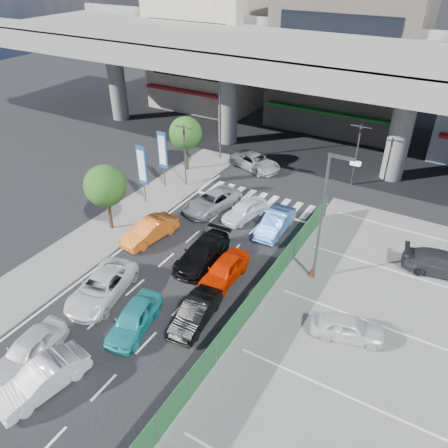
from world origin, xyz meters
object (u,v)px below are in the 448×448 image
Objects in this scene: sedan_black_mid at (202,253)px; kei_truck_front_right at (275,223)px; street_lamp_right at (326,210)px; van_white_back_left at (29,350)px; taxi_teal_mid at (134,319)px; traffic_light_left at (184,141)px; hatch_white_back_mid at (42,379)px; signboard_near at (142,167)px; parked_sedan_white at (348,328)px; street_lamp_left at (222,109)px; traffic_cone at (312,271)px; hatch_black_mid_right at (196,313)px; taxi_orange_left at (150,231)px; sedan_white_front_mid at (245,210)px; tree_far at (186,133)px; taxi_orange_right at (224,270)px; traffic_light_right at (359,140)px; parked_sedan_dgrey at (443,264)px; signboard_far at (163,152)px; wagon_silver_front_left at (212,201)px; tree_near at (105,186)px; sedan_white_mid_left at (102,287)px; crossing_wagon_silver at (255,162)px.

sedan_black_mid and kei_truck_front_right have the same top height.
street_lamp_right is 16.34m from van_white_back_left.
taxi_teal_mid is 6.49m from sedan_black_mid.
traffic_light_left is 20.42m from hatch_white_back_mid.
signboard_near reaches higher than van_white_back_left.
parked_sedan_white is (9.64, -1.61, -0.00)m from sedan_black_mid.
signboard_near is at bearing -94.99° from street_lamp_left.
traffic_cone is (6.37, 8.54, -0.28)m from taxi_teal_mid.
parked_sedan_white is at bearing 15.40° from taxi_teal_mid.
hatch_white_back_mid is at bearing -123.19° from hatch_black_mid_right.
sedan_black_mid is (4.38, -0.35, 0.00)m from taxi_orange_left.
signboard_near is 1.22× the size of sedan_white_front_mid.
parked_sedan_white is (17.91, -12.10, -2.70)m from tree_far.
taxi_orange_right is (10.30, -11.28, -2.70)m from tree_far.
traffic_light_right is at bearing 65.37° from taxi_teal_mid.
taxi_teal_mid is (1.09, 4.88, 0.00)m from hatch_white_back_mid.
parked_sedan_dgrey is at bearing 32.93° from taxi_orange_right.
taxi_orange_right is (-3.00, -15.78, -3.25)m from traffic_light_right.
signboard_far is 18.43m from van_white_back_left.
parked_sedan_dgrey is at bearing -21.32° from street_lamp_left.
traffic_light_left reaches higher than taxi_orange_right.
parked_sedan_white is 5.28× the size of traffic_cone.
wagon_silver_front_left is at bearing 85.00° from van_white_back_left.
traffic_cone is (4.37, 2.83, -0.28)m from taxi_orange_right.
traffic_light_left is at bearing -88.80° from street_lamp_left.
sedan_white_mid_left is at bearing -51.64° from tree_near.
sedan_white_mid_left is at bearing -162.35° from crossing_wagon_silver.
parked_sedan_white is at bearing 1.02° from taxi_orange_left.
kei_truck_front_right is at bearing 85.51° from parked_sedan_dgrey.
tree_near is 1.01× the size of sedan_black_mid.
sedan_white_mid_left and taxi_teal_mid have the same top height.
parked_sedan_white is at bearing -48.47° from traffic_cone.
crossing_wagon_silver is (4.45, 9.73, -2.40)m from signboard_near.
traffic_light_right is 8.96m from crossing_wagon_silver.
van_white_back_left is at bearing -126.57° from traffic_cone.
taxi_orange_left is (3.90, -10.14, -2.70)m from tree_far.
street_lamp_right reaches higher than taxi_orange_left.
traffic_light_left is 1.35× the size of sedan_white_front_mid.
tree_near is 9.80m from sedan_white_front_mid.
van_white_back_left is 0.85× the size of sedan_black_mid.
van_white_back_left is at bearing -137.82° from hatch_black_mid_right.
tree_far reaches higher than sedan_white_front_mid.
tree_near is at bearing -85.10° from signboard_far.
taxi_orange_left is (3.10, 0.36, -2.70)m from tree_near.
traffic_light_left is 10.91m from sedan_black_mid.
signboard_near and signboard_far have the same top height.
sedan_white_mid_left reaches higher than crossing_wagon_silver.
taxi_orange_left is at bearing 170.34° from taxi_orange_right.
taxi_teal_mid is at bearing -28.20° from sedan_white_mid_left.
traffic_light_right is 16.38m from taxi_orange_right.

